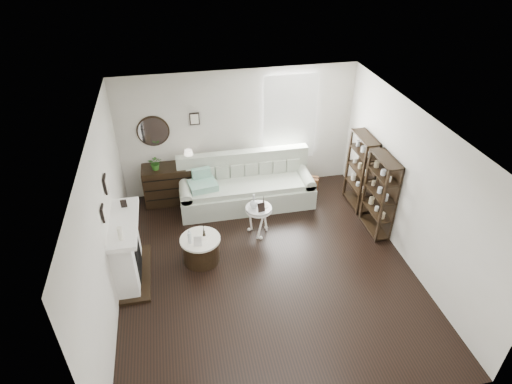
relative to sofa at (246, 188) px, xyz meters
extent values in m
plane|color=black|center=(-0.02, -2.09, -0.36)|extent=(5.50, 5.50, 0.00)
plane|color=white|center=(-0.02, -2.09, 2.34)|extent=(5.50, 5.50, 0.00)
plane|color=beige|center=(-0.02, 0.66, 0.99)|extent=(5.00, 0.00, 5.00)
plane|color=beige|center=(-0.02, -4.84, 0.99)|extent=(5.00, 0.00, 5.00)
plane|color=beige|center=(-2.52, -2.09, 0.99)|extent=(0.00, 5.50, 5.50)
plane|color=beige|center=(2.48, -2.09, 0.99)|extent=(0.00, 5.50, 5.50)
cube|color=white|center=(1.08, 0.64, 1.24)|extent=(1.00, 0.02, 1.80)
cube|color=white|center=(1.08, 0.58, 1.24)|extent=(1.15, 0.02, 1.90)
cylinder|color=silver|center=(-1.77, 0.63, 1.19)|extent=(0.60, 0.03, 0.60)
cube|color=black|center=(-0.92, 0.63, 1.39)|extent=(0.20, 0.03, 0.26)
cube|color=white|center=(-2.35, -1.79, 0.19)|extent=(0.34, 1.20, 1.10)
cube|color=black|center=(-2.32, -1.79, 0.04)|extent=(0.30, 0.65, 0.70)
cube|color=white|center=(-2.30, -1.79, 0.76)|extent=(0.44, 1.35, 0.08)
cube|color=black|center=(-2.27, -1.79, -0.33)|extent=(0.50, 1.40, 0.05)
cylinder|color=silver|center=(-2.30, -2.24, 0.91)|extent=(0.08, 0.08, 0.22)
cube|color=black|center=(-2.30, -1.39, 0.87)|extent=(0.10, 0.03, 0.14)
cube|color=black|center=(-2.49, -2.14, 1.24)|extent=(0.03, 0.18, 0.24)
cube|color=black|center=(-2.49, -1.49, 1.34)|extent=(0.03, 0.22, 0.28)
cube|color=black|center=(2.31, -0.54, 0.44)|extent=(0.30, 0.80, 1.60)
cylinder|color=tan|center=(2.29, -0.79, 0.16)|extent=(0.08, 0.08, 0.11)
cylinder|color=tan|center=(2.29, -0.54, 0.16)|extent=(0.08, 0.08, 0.11)
cylinder|color=tan|center=(2.29, -0.29, 0.16)|extent=(0.08, 0.08, 0.11)
cylinder|color=tan|center=(2.29, -0.79, 0.56)|extent=(0.08, 0.08, 0.11)
cylinder|color=tan|center=(2.29, -0.54, 0.56)|extent=(0.08, 0.08, 0.11)
cylinder|color=tan|center=(2.29, -0.29, 0.56)|extent=(0.08, 0.08, 0.11)
cylinder|color=tan|center=(2.29, -0.79, 0.96)|extent=(0.08, 0.08, 0.11)
cylinder|color=tan|center=(2.29, -0.54, 0.96)|extent=(0.08, 0.08, 0.11)
cylinder|color=tan|center=(2.29, -0.29, 0.96)|extent=(0.08, 0.08, 0.11)
cube|color=black|center=(2.31, -1.44, 0.44)|extent=(0.30, 0.80, 1.60)
cylinder|color=tan|center=(2.29, -1.69, 0.16)|extent=(0.08, 0.08, 0.11)
cylinder|color=tan|center=(2.29, -1.44, 0.16)|extent=(0.08, 0.08, 0.11)
cylinder|color=tan|center=(2.29, -1.19, 0.16)|extent=(0.08, 0.08, 0.11)
cylinder|color=tan|center=(2.29, -1.69, 0.56)|extent=(0.08, 0.08, 0.11)
cylinder|color=tan|center=(2.29, -1.44, 0.56)|extent=(0.08, 0.08, 0.11)
cylinder|color=tan|center=(2.29, -1.19, 0.56)|extent=(0.08, 0.08, 0.11)
cylinder|color=tan|center=(2.29, -1.69, 0.96)|extent=(0.08, 0.08, 0.11)
cylinder|color=tan|center=(2.29, -1.44, 0.96)|extent=(0.08, 0.08, 0.11)
cylinder|color=tan|center=(2.29, -1.19, 0.96)|extent=(0.08, 0.08, 0.11)
cube|color=#A0A896|center=(0.00, -0.09, -0.13)|extent=(2.79, 0.97, 0.45)
cube|color=#A0A896|center=(0.00, -0.12, 0.15)|extent=(2.42, 0.77, 0.11)
cube|color=#A0A896|center=(0.00, 0.29, 0.30)|extent=(2.79, 0.21, 0.86)
cube|color=#A0A896|center=(-1.27, -0.09, -0.08)|extent=(0.24, 0.91, 0.56)
cube|color=#A0A896|center=(1.27, -0.09, -0.08)|extent=(0.24, 0.91, 0.56)
cube|color=#25895C|center=(-0.91, -0.14, 0.27)|extent=(0.62, 0.54, 0.14)
cube|color=brown|center=(1.33, 0.09, -0.16)|extent=(0.64, 0.40, 0.41)
cube|color=black|center=(-1.49, 0.38, 0.06)|extent=(1.26, 0.52, 0.84)
cube|color=black|center=(-1.49, 0.11, -0.13)|extent=(1.21, 0.01, 0.02)
cube|color=black|center=(-1.49, 0.11, 0.10)|extent=(1.21, 0.01, 0.02)
cube|color=black|center=(-1.49, 0.11, 0.33)|extent=(1.21, 0.01, 0.01)
imported|color=#225217|center=(-1.80, 0.33, 0.64)|extent=(0.31, 0.28, 0.31)
cylinder|color=black|center=(-1.12, -1.64, -0.13)|extent=(0.65, 0.65, 0.45)
cylinder|color=silver|center=(-1.12, -1.64, 0.11)|extent=(0.71, 0.71, 0.04)
cylinder|color=silver|center=(0.05, -1.10, 0.24)|extent=(0.50, 0.50, 0.03)
cylinder|color=white|center=(0.05, -1.10, 0.19)|extent=(0.51, 0.51, 0.02)
cylinder|color=white|center=(0.05, -1.10, -0.07)|extent=(0.04, 0.04, 0.57)
cylinder|color=silver|center=(-1.30, -1.72, 0.27)|extent=(0.06, 0.06, 0.28)
cube|color=silver|center=(-1.17, -1.82, 0.23)|extent=(0.14, 0.08, 0.18)
cube|color=black|center=(0.07, -1.23, 0.34)|extent=(0.14, 0.07, 0.18)
camera|label=1|loc=(-1.33, -7.50, 4.93)|focal=30.00mm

